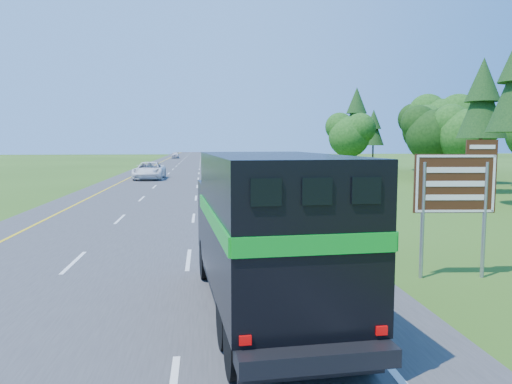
% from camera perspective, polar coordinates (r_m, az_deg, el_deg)
% --- Properties ---
extents(road, '(15.00, 260.00, 0.04)m').
position_cam_1_polar(road, '(55.44, -8.48, 1.71)').
color(road, '#38383A').
rests_on(road, ground).
extents(lane_markings, '(11.15, 260.00, 0.01)m').
position_cam_1_polar(lane_markings, '(55.44, -8.48, 1.74)').
color(lane_markings, yellow).
rests_on(lane_markings, road).
extents(horse_truck, '(3.11, 8.31, 3.61)m').
position_cam_1_polar(horse_truck, '(10.96, 1.28, -4.42)').
color(horse_truck, black).
rests_on(horse_truck, road).
extents(white_suv, '(3.02, 6.40, 1.77)m').
position_cam_1_polar(white_suv, '(52.51, -12.10, 2.41)').
color(white_suv, white).
rests_on(white_suv, road).
extents(far_car, '(1.98, 4.43, 1.48)m').
position_cam_1_polar(far_car, '(116.88, -9.22, 4.19)').
color(far_car, silver).
rests_on(far_car, road).
extents(exit_sign, '(2.33, 0.27, 3.96)m').
position_cam_1_polar(exit_sign, '(15.20, 21.91, 0.32)').
color(exit_sign, gray).
rests_on(exit_sign, ground).
extents(delineator, '(0.08, 0.05, 1.00)m').
position_cam_1_polar(delineator, '(29.02, 8.10, -0.94)').
color(delineator, '#FF3E0D').
rests_on(delineator, ground).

